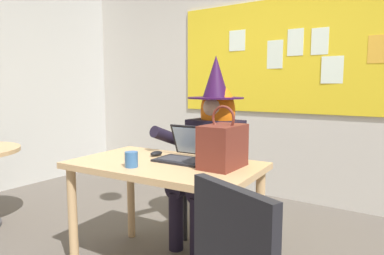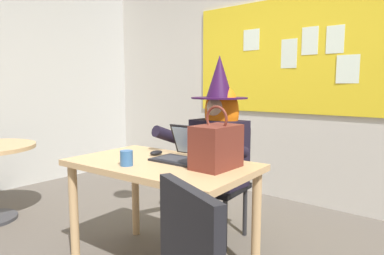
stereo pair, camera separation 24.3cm
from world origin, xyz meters
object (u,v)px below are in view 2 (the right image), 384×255
person_costumed (214,142)px  laptop (184,152)px  desk_main (161,177)px  handbag (216,146)px  computer_mouse (156,153)px  coffee_mug (127,158)px  chair_at_desk (222,176)px

person_costumed → laptop: 0.45m
desk_main → handbag: handbag is taller
computer_mouse → laptop: bearing=7.0°
person_costumed → laptop: size_ratio=4.22×
coffee_mug → chair_at_desk: bearing=85.2°
person_costumed → coffee_mug: (-0.08, -0.81, -0.01)m
laptop → handbag: handbag is taller
desk_main → computer_mouse: size_ratio=12.07×
chair_at_desk → handbag: handbag is taller
person_costumed → chair_at_desk: bearing=-174.8°
computer_mouse → coffee_mug: coffee_mug is taller
coffee_mug → handbag: bearing=33.2°
coffee_mug → desk_main: bearing=67.2°
chair_at_desk → coffee_mug: size_ratio=9.43×
desk_main → chair_at_desk: (-0.01, 0.71, -0.14)m
desk_main → person_costumed: person_costumed is taller
person_costumed → handbag: (0.38, -0.50, 0.08)m
handbag → coffee_mug: bearing=-146.8°
laptop → coffee_mug: (-0.16, -0.36, -0.00)m
desk_main → chair_at_desk: 0.73m
handbag → coffee_mug: size_ratio=3.98×
computer_mouse → coffee_mug: (0.09, -0.35, 0.03)m
desk_main → handbag: 0.45m
handbag → coffee_mug: 0.56m
computer_mouse → handbag: size_ratio=0.28×
person_costumed → coffee_mug: person_costumed is taller
computer_mouse → handbag: (0.56, -0.04, 0.12)m
person_costumed → handbag: size_ratio=3.90×
desk_main → laptop: (0.07, 0.15, 0.15)m
desk_main → person_costumed: (-0.01, 0.59, 0.16)m
desk_main → handbag: size_ratio=3.32×
laptop → computer_mouse: laptop is taller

